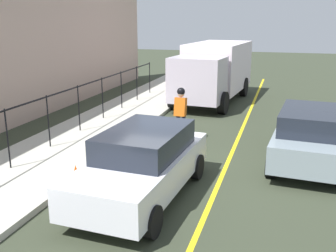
{
  "coord_description": "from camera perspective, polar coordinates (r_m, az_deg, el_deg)",
  "views": [
    {
      "loc": [
        -9.05,
        -2.99,
        3.99
      ],
      "look_at": [
        1.34,
        0.11,
        1.0
      ],
      "focal_mm": 42.26,
      "sensor_mm": 36.0,
      "label": 1
    }
  ],
  "objects": [
    {
      "name": "patrol_sedan",
      "position": [
        11.71,
        19.79,
        -1.21
      ],
      "size": [
        4.53,
        2.21,
        1.58
      ],
      "rotation": [
        0.0,
        0.0,
        -0.08
      ],
      "color": "gray",
      "rests_on": "ground"
    },
    {
      "name": "iron_fence",
      "position": [
        12.42,
        -17.01,
        2.38
      ],
      "size": [
        18.72,
        0.04,
        1.6
      ],
      "color": "black",
      "rests_on": "sidewalk"
    },
    {
      "name": "lane_line_centre",
      "position": [
        9.99,
        7.3,
        -8.25
      ],
      "size": [
        36.0,
        0.12,
        0.01
      ],
      "primitive_type": "cube",
      "color": "yellow",
      "rests_on": "ground"
    },
    {
      "name": "ground_plane",
      "position": [
        10.34,
        -1.54,
        -7.31
      ],
      "size": [
        80.0,
        80.0,
        0.0
      ],
      "primitive_type": "plane",
      "color": "#323829"
    },
    {
      "name": "sidewalk",
      "position": [
        11.75,
        -17.56,
        -4.8
      ],
      "size": [
        40.0,
        3.2,
        0.15
      ],
      "primitive_type": "cube",
      "color": "#B6B3A6",
      "rests_on": "ground"
    },
    {
      "name": "box_truck_background",
      "position": [
        19.47,
        6.69,
        8.1
      ],
      "size": [
        6.89,
        3.03,
        2.78
      ],
      "rotation": [
        0.0,
        0.0,
        3.05
      ],
      "color": "silver",
      "rests_on": "ground"
    },
    {
      "name": "traffic_cone_near",
      "position": [
        12.11,
        -6.67,
        -2.73
      ],
      "size": [
        0.36,
        0.36,
        0.49
      ],
      "primitive_type": "cone",
      "color": "#F56306",
      "rests_on": "ground"
    },
    {
      "name": "traffic_cone_far",
      "position": [
        9.63,
        -13.1,
        -7.34
      ],
      "size": [
        0.36,
        0.36,
        0.67
      ],
      "primitive_type": "cone",
      "color": "#FC4F06",
      "rests_on": "ground"
    },
    {
      "name": "parked_sedan_rear",
      "position": [
        8.96,
        -3.61,
        -5.32
      ],
      "size": [
        4.5,
        2.15,
        1.58
      ],
      "rotation": [
        0.0,
        0.0,
        3.08
      ],
      "color": "white",
      "rests_on": "ground"
    },
    {
      "name": "cyclist_lead",
      "position": [
        12.83,
        1.82,
        1.51
      ],
      "size": [
        1.71,
        0.37,
        1.83
      ],
      "rotation": [
        0.0,
        0.0,
        -0.04
      ],
      "color": "black",
      "rests_on": "ground"
    }
  ]
}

